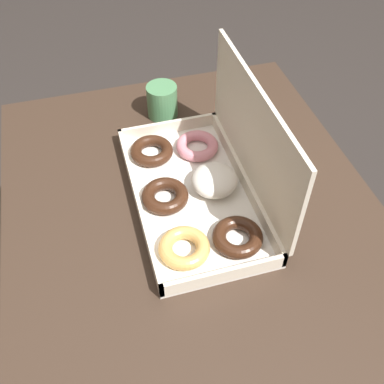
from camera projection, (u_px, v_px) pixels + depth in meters
name	position (u px, v px, depth m)	size (l,w,h in m)	color
ground_plane	(193.00, 355.00, 1.42)	(8.00, 8.00, 0.00)	#2D2826
dining_table	(193.00, 245.00, 0.98)	(0.92, 0.74, 0.71)	#38281E
donut_box	(206.00, 179.00, 0.89)	(0.42, 0.24, 0.24)	silver
coffee_mug	(162.00, 101.00, 1.07)	(0.07, 0.07, 0.08)	#4C8456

